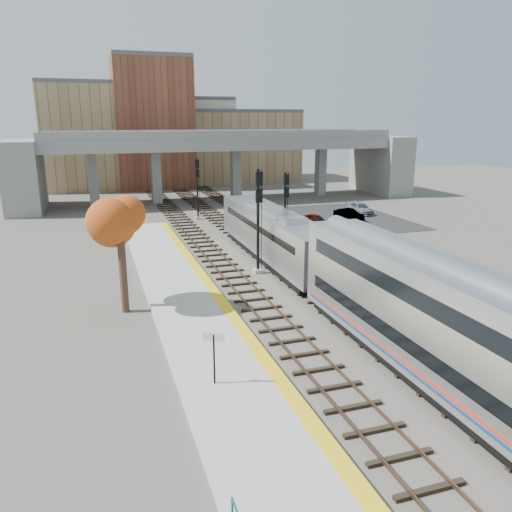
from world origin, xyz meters
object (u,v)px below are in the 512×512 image
object	(u,v)px
signal_mast_near	(258,222)
signal_mast_far	(197,190)
coach	(485,350)
car_c	(360,208)
car_b	(349,215)
signal_mast_mid	(285,214)
locomotive	(273,234)
tree	(119,219)
car_a	(315,221)

from	to	relation	value
signal_mast_near	signal_mast_far	size ratio (longest dim) A/B	1.11
coach	car_c	xyz separation A→B (m)	(16.97, 38.78, -2.12)
signal_mast_far	car_b	size ratio (longest dim) A/B	1.80
signal_mast_mid	car_b	world-z (taller)	signal_mast_mid
locomotive	tree	bearing A→B (deg)	-148.24
signal_mast_mid	tree	distance (m)	17.25
locomotive	coach	bearing A→B (deg)	-90.00
tree	car_b	bearing A→B (deg)	38.48
tree	car_c	size ratio (longest dim) A/B	1.71
signal_mast_near	signal_mast_mid	bearing A→B (deg)	51.58
signal_mast_near	car_b	size ratio (longest dim) A/B	2.00
locomotive	car_c	world-z (taller)	locomotive
car_c	coach	bearing A→B (deg)	-113.21
signal_mast_far	car_a	size ratio (longest dim) A/B	1.77
signal_mast_near	tree	xyz separation A→B (m)	(-9.81, -4.77, 1.70)
signal_mast_near	car_a	size ratio (longest dim) A/B	1.97
locomotive	car_a	xyz separation A→B (m)	(8.69, 10.88, -1.58)
car_c	signal_mast_near	bearing A→B (deg)	-135.02
signal_mast_far	locomotive	bearing A→B (deg)	-83.63
locomotive	coach	size ratio (longest dim) A/B	0.76
signal_mast_mid	car_c	bearing A→B (deg)	42.27
signal_mast_far	tree	bearing A→B (deg)	-110.54
locomotive	coach	xyz separation A→B (m)	(-0.00, -22.61, 0.52)
signal_mast_near	signal_mast_far	world-z (taller)	signal_mast_near
coach	signal_mast_far	size ratio (longest dim) A/B	3.66
tree	car_b	distance (m)	33.19
locomotive	tree	size ratio (longest dim) A/B	2.54
signal_mast_mid	signal_mast_far	world-z (taller)	signal_mast_far
signal_mast_near	tree	bearing A→B (deg)	-154.06
signal_mast_far	car_a	world-z (taller)	signal_mast_far
signal_mast_mid	car_a	bearing A→B (deg)	51.17
signal_mast_mid	signal_mast_far	xyz separation A→B (m)	(-4.10, 16.24, 0.06)
locomotive	signal_mast_far	xyz separation A→B (m)	(-2.10, 18.81, 1.07)
car_b	locomotive	bearing A→B (deg)	-150.96
car_b	signal_mast_mid	bearing A→B (deg)	-152.74
tree	locomotive	bearing A→B (deg)	31.76
tree	signal_mast_mid	bearing A→B (deg)	35.55
tree	signal_mast_far	bearing A→B (deg)	69.46
coach	signal_mast_near	xyz separation A→B (m)	(-2.10, 20.00, 1.07)
coach	car_a	size ratio (longest dim) A/B	6.47
tree	car_a	world-z (taller)	tree
locomotive	car_a	bearing A→B (deg)	51.38
tree	car_a	distance (m)	27.95
coach	signal_mast_near	world-z (taller)	signal_mast_near
car_b	car_c	bearing A→B (deg)	30.00
locomotive	car_a	world-z (taller)	locomotive
coach	signal_mast_far	bearing A→B (deg)	92.90
tree	car_a	size ratio (longest dim) A/B	1.94
car_c	car_a	bearing A→B (deg)	-146.99
locomotive	signal_mast_far	size ratio (longest dim) A/B	2.79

